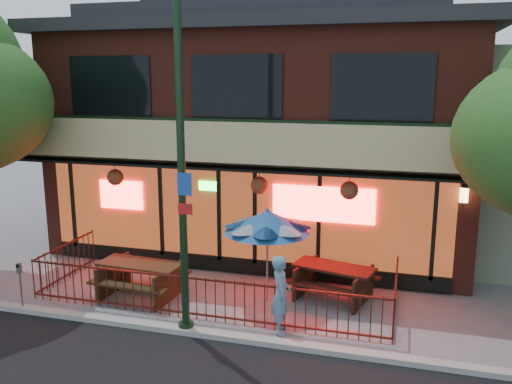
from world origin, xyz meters
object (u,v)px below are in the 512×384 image
street_light (182,185)px  picnic_table_left (141,274)px  picnic_table_right (334,277)px  patio_umbrella (267,221)px  pedestrian (281,295)px  parking_meter_near (20,278)px

street_light → picnic_table_left: street_light is taller
picnic_table_left → picnic_table_right: 4.67m
picnic_table_right → patio_umbrella: (-1.50, -0.59, 1.44)m
street_light → patio_umbrella: street_light is taller
pedestrian → parking_meter_near: pedestrian is taller
patio_umbrella → parking_meter_near: size_ratio=2.00×
pedestrian → parking_meter_near: bearing=79.9°
patio_umbrella → pedestrian: bearing=-65.5°
picnic_table_left → pedestrian: pedestrian is taller
street_light → picnic_table_left: 3.45m
patio_umbrella → pedestrian: patio_umbrella is taller
street_light → pedestrian: size_ratio=4.16×
picnic_table_left → patio_umbrella: (3.03, 0.56, 1.41)m
picnic_table_left → pedestrian: 3.83m
picnic_table_left → parking_meter_near: bearing=-145.8°
picnic_table_right → pedestrian: 2.26m
patio_umbrella → picnic_table_right: bearing=21.5°
picnic_table_left → patio_umbrella: 3.39m
picnic_table_right → parking_meter_near: size_ratio=1.90×
street_light → pedestrian: bearing=14.7°
street_light → picnic_table_left: bearing=141.3°
picnic_table_left → pedestrian: (3.70, -0.93, 0.28)m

